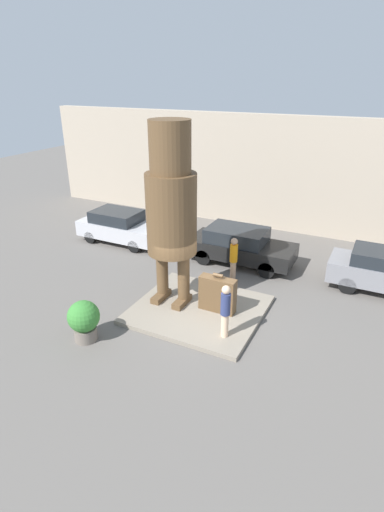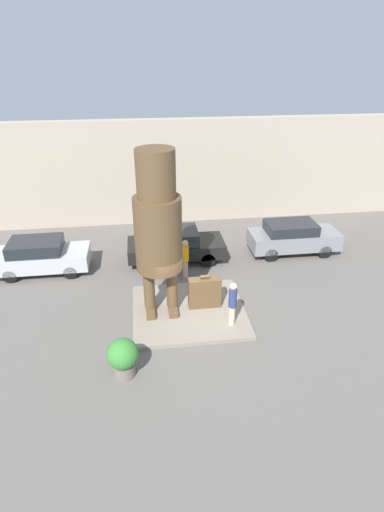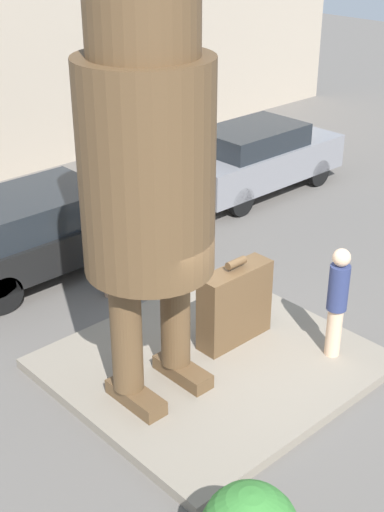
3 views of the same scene
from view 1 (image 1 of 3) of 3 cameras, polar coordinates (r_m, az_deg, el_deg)
ground_plane at (r=14.03m, az=0.93°, el=-7.91°), size 60.00×60.00×0.00m
pedestal at (r=13.99m, az=0.93°, el=-7.65°), size 4.29×3.94×0.15m
building_backdrop at (r=21.29m, az=12.30°, el=11.35°), size 28.00×0.60×5.79m
statue_figure at (r=12.98m, az=-2.99°, el=7.63°), size 1.67×1.67×6.17m
giant_suitcase at (r=13.54m, az=3.66°, el=-5.46°), size 1.25×0.40×1.39m
tourist at (r=12.09m, az=4.79°, el=-7.59°), size 0.30×0.30×1.76m
parked_car_silver at (r=19.78m, az=-10.25°, el=4.24°), size 4.13×1.80×1.57m
parked_car_black at (r=17.29m, az=6.86°, el=1.55°), size 4.54×1.89×1.58m
planter_pot at (r=12.71m, az=-15.18°, el=-8.74°), size 0.98×0.98×1.34m
worker_hivis at (r=15.74m, az=5.96°, el=-0.20°), size 0.30×0.30×1.79m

